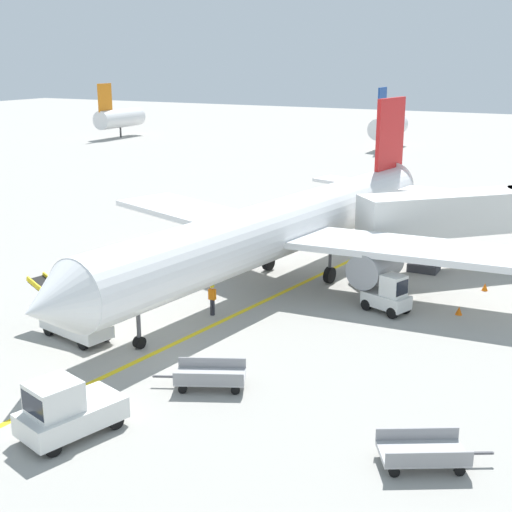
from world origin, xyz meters
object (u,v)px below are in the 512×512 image
at_px(belt_loader_forward_hold, 74,322).
at_px(ground_crew_marshaller, 212,298).
at_px(pushback_tug, 66,410).
at_px(safety_cone_nose_left, 459,311).
at_px(safety_cone_nose_right, 485,287).
at_px(baggage_cart_empty_trailing, 210,376).
at_px(baggage_tug_near_wing, 389,296).
at_px(baggage_cart_loaded, 423,453).
at_px(airliner, 285,226).
at_px(jet_bridge, 472,212).

relative_size(belt_loader_forward_hold, ground_crew_marshaller, 3.03).
distance_m(pushback_tug, safety_cone_nose_left, 20.99).
height_order(safety_cone_nose_left, safety_cone_nose_right, same).
bearing_deg(safety_cone_nose_right, baggage_cart_empty_trailing, -113.28).
height_order(baggage_tug_near_wing, ground_crew_marshaller, baggage_tug_near_wing).
bearing_deg(safety_cone_nose_right, baggage_cart_loaded, -85.59).
height_order(baggage_tug_near_wing, belt_loader_forward_hold, belt_loader_forward_hold).
xyz_separation_m(pushback_tug, safety_cone_nose_left, (9.62, 18.64, -0.77)).
bearing_deg(airliner, safety_cone_nose_left, -4.08).
bearing_deg(baggage_cart_empty_trailing, safety_cone_nose_left, 61.34).
xyz_separation_m(jet_bridge, pushback_tug, (-8.26, -27.65, -2.55)).
xyz_separation_m(baggage_tug_near_wing, belt_loader_forward_hold, (-12.16, -10.20, -0.15)).
height_order(pushback_tug, baggage_tug_near_wing, pushback_tug).
bearing_deg(baggage_cart_loaded, baggage_tug_near_wing, 111.78).
bearing_deg(belt_loader_forward_hold, jet_bridge, 55.47).
relative_size(safety_cone_nose_left, safety_cone_nose_right, 1.00).
bearing_deg(pushback_tug, jet_bridge, 73.36).
distance_m(pushback_tug, baggage_tug_near_wing, 18.35).
distance_m(baggage_tug_near_wing, safety_cone_nose_left, 3.70).
height_order(airliner, safety_cone_nose_right, airliner).
xyz_separation_m(baggage_cart_loaded, ground_crew_marshaller, (-13.26, 8.76, 0.44)).
relative_size(airliner, safety_cone_nose_left, 80.21).
bearing_deg(belt_loader_forward_hold, pushback_tug, -50.07).
bearing_deg(airliner, belt_loader_forward_hold, -112.87).
height_order(baggage_cart_loaded, baggage_cart_empty_trailing, same).
height_order(belt_loader_forward_hold, safety_cone_nose_right, belt_loader_forward_hold).
distance_m(ground_crew_marshaller, safety_cone_nose_left, 12.79).
bearing_deg(baggage_cart_loaded, airliner, 128.51).
distance_m(pushback_tug, safety_cone_nose_right, 25.38).
bearing_deg(safety_cone_nose_right, ground_crew_marshaller, -138.05).
relative_size(airliner, baggage_cart_loaded, 9.62).
height_order(jet_bridge, pushback_tug, jet_bridge).
relative_size(airliner, safety_cone_nose_right, 80.21).
distance_m(belt_loader_forward_hold, baggage_cart_loaded, 17.76).
height_order(belt_loader_forward_hold, safety_cone_nose_left, belt_loader_forward_hold).
distance_m(jet_bridge, baggage_cart_empty_trailing, 23.01).
distance_m(baggage_cart_loaded, baggage_cart_empty_trailing, 9.25).
bearing_deg(safety_cone_nose_left, pushback_tug, -117.29).
distance_m(belt_loader_forward_hold, safety_cone_nose_right, 22.79).
height_order(pushback_tug, safety_cone_nose_left, pushback_tug).
distance_m(airliner, belt_loader_forward_hold, 13.63).
relative_size(belt_loader_forward_hold, baggage_cart_loaded, 1.41).
bearing_deg(baggage_tug_near_wing, airliner, 163.04).
height_order(airliner, jet_bridge, airliner).
bearing_deg(safety_cone_nose_left, baggage_tug_near_wing, -157.51).
relative_size(jet_bridge, safety_cone_nose_right, 24.75).
height_order(airliner, baggage_tug_near_wing, airliner).
height_order(baggage_tug_near_wing, safety_cone_nose_right, baggage_tug_near_wing).
xyz_separation_m(jet_bridge, ground_crew_marshaller, (-9.95, -14.95, -2.63)).
height_order(baggage_cart_empty_trailing, safety_cone_nose_right, baggage_cart_empty_trailing).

